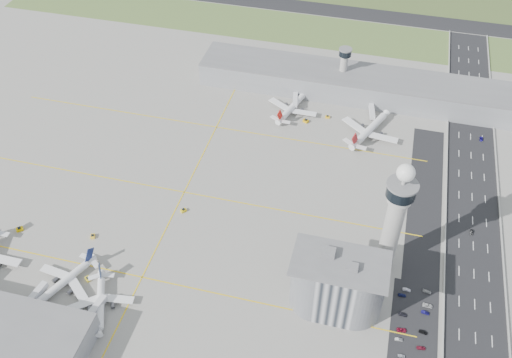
% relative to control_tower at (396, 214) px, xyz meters
% --- Properties ---
extents(ground, '(1000.00, 1000.00, 0.00)m').
position_rel_control_tower_xyz_m(ground, '(-72.00, -8.00, -35.04)').
color(ground, '#9A978F').
extents(grass_strip_0, '(480.00, 50.00, 0.08)m').
position_rel_control_tower_xyz_m(grass_strip_0, '(-92.00, 217.00, -35.00)').
color(grass_strip_0, '#47622E').
rests_on(grass_strip_0, ground).
extents(runway, '(480.00, 22.00, 0.10)m').
position_rel_control_tower_xyz_m(runway, '(-92.00, 254.00, -34.98)').
color(runway, black).
rests_on(runway, ground).
extents(highway, '(28.00, 500.00, 0.10)m').
position_rel_control_tower_xyz_m(highway, '(43.00, -8.00, -34.99)').
color(highway, black).
rests_on(highway, ground).
extents(barrier_left, '(0.60, 500.00, 1.20)m').
position_rel_control_tower_xyz_m(barrier_left, '(29.00, -8.00, -34.44)').
color(barrier_left, '#9E9E99').
rests_on(barrier_left, ground).
extents(barrier_right, '(0.60, 500.00, 1.20)m').
position_rel_control_tower_xyz_m(barrier_right, '(57.00, -8.00, -34.44)').
color(barrier_right, '#9E9E99').
rests_on(barrier_right, ground).
extents(landside_road, '(18.00, 260.00, 0.08)m').
position_rel_control_tower_xyz_m(landside_road, '(18.00, -18.00, -35.00)').
color(landside_road, black).
rests_on(landside_road, ground).
extents(parking_lot, '(20.00, 44.00, 0.10)m').
position_rel_control_tower_xyz_m(parking_lot, '(16.00, -30.00, -34.99)').
color(parking_lot, black).
rests_on(parking_lot, ground).
extents(taxiway_line_h_0, '(260.00, 0.60, 0.01)m').
position_rel_control_tower_xyz_m(taxiway_line_h_0, '(-112.00, -38.00, -35.04)').
color(taxiway_line_h_0, yellow).
rests_on(taxiway_line_h_0, ground).
extents(taxiway_line_h_1, '(260.00, 0.60, 0.01)m').
position_rel_control_tower_xyz_m(taxiway_line_h_1, '(-112.00, 22.00, -35.04)').
color(taxiway_line_h_1, yellow).
rests_on(taxiway_line_h_1, ground).
extents(taxiway_line_h_2, '(260.00, 0.60, 0.01)m').
position_rel_control_tower_xyz_m(taxiway_line_h_2, '(-112.00, 82.00, -35.04)').
color(taxiway_line_h_2, yellow).
rests_on(taxiway_line_h_2, ground).
extents(taxiway_line_v, '(0.60, 260.00, 0.01)m').
position_rel_control_tower_xyz_m(taxiway_line_v, '(-112.00, 22.00, -35.04)').
color(taxiway_line_v, yellow).
rests_on(taxiway_line_v, ground).
extents(control_tower, '(14.00, 14.00, 64.50)m').
position_rel_control_tower_xyz_m(control_tower, '(0.00, 0.00, 0.00)').
color(control_tower, '#ADAAA5').
rests_on(control_tower, ground).
extents(secondary_tower, '(8.60, 8.60, 31.90)m').
position_rel_control_tower_xyz_m(secondary_tower, '(-42.00, 142.00, -16.24)').
color(secondary_tower, '#ADAAA5').
rests_on(secondary_tower, ground).
extents(admin_building, '(42.00, 24.00, 33.50)m').
position_rel_control_tower_xyz_m(admin_building, '(-20.01, -30.00, -19.74)').
color(admin_building, '#B2B2B7').
rests_on(admin_building, ground).
extents(terminal_pier, '(210.00, 32.00, 15.80)m').
position_rel_control_tower_xyz_m(terminal_pier, '(-32.00, 140.00, -27.14)').
color(terminal_pier, gray).
rests_on(terminal_pier, ground).
extents(airplane_near_b, '(44.78, 47.73, 10.64)m').
position_rel_control_tower_xyz_m(airplane_near_b, '(-145.44, -51.86, -29.72)').
color(airplane_near_b, white).
rests_on(airplane_near_b, ground).
extents(airplane_near_c, '(42.81, 45.54, 10.12)m').
position_rel_control_tower_xyz_m(airplane_near_c, '(-123.44, -58.30, -29.98)').
color(airplane_near_c, white).
rests_on(airplane_near_c, ground).
extents(airplane_far_a, '(44.23, 48.38, 11.32)m').
position_rel_control_tower_xyz_m(airplane_far_a, '(-69.06, 111.17, -29.38)').
color(airplane_far_a, white).
rests_on(airplane_far_a, ground).
extents(airplane_far_b, '(53.14, 56.73, 12.68)m').
position_rel_control_tower_xyz_m(airplane_far_b, '(-17.87, 99.61, -28.70)').
color(airplane_far_b, white).
rests_on(airplane_far_b, ground).
extents(jet_bridge_near_1, '(5.39, 14.31, 5.70)m').
position_rel_control_tower_xyz_m(jet_bridge_near_1, '(-155.00, -69.00, -32.19)').
color(jet_bridge_near_1, silver).
rests_on(jet_bridge_near_1, ground).
extents(jet_bridge_near_2, '(5.39, 14.31, 5.70)m').
position_rel_control_tower_xyz_m(jet_bridge_near_2, '(-125.00, -69.00, -32.19)').
color(jet_bridge_near_2, silver).
rests_on(jet_bridge_near_2, ground).
extents(jet_bridge_far_0, '(5.39, 14.31, 5.70)m').
position_rel_control_tower_xyz_m(jet_bridge_far_0, '(-70.00, 124.00, -32.19)').
color(jet_bridge_far_0, silver).
rests_on(jet_bridge_far_0, ground).
extents(jet_bridge_far_1, '(5.39, 14.31, 5.70)m').
position_rel_control_tower_xyz_m(jet_bridge_far_1, '(-20.00, 124.00, -32.19)').
color(jet_bridge_far_1, silver).
rests_on(jet_bridge_far_1, ground).
extents(tug_0, '(4.15, 4.04, 2.00)m').
position_rel_control_tower_xyz_m(tug_0, '(-185.24, -25.79, -34.04)').
color(tug_0, '#E6B700').
rests_on(tug_0, ground).
extents(tug_1, '(3.65, 3.47, 1.75)m').
position_rel_control_tower_xyz_m(tug_1, '(-136.45, -45.87, -34.17)').
color(tug_1, yellow).
rests_on(tug_1, ground).
extents(tug_2, '(2.92, 3.46, 1.71)m').
position_rel_control_tower_xyz_m(tug_2, '(-146.27, -20.74, -34.19)').
color(tug_2, yellow).
rests_on(tug_2, ground).
extents(tug_3, '(3.55, 3.63, 1.75)m').
position_rel_control_tower_xyz_m(tug_3, '(-107.33, 8.14, -34.17)').
color(tug_3, yellow).
rests_on(tug_3, ground).
extents(tug_4, '(4.03, 3.51, 1.96)m').
position_rel_control_tower_xyz_m(tug_4, '(-58.49, 101.28, -34.06)').
color(tug_4, '#D89D07').
rests_on(tug_4, ground).
extents(tug_5, '(2.99, 2.25, 1.61)m').
position_rel_control_tower_xyz_m(tug_5, '(-45.83, 109.09, -34.24)').
color(tug_5, yellow).
rests_on(tug_5, ground).
extents(car_lot_0, '(3.28, 1.53, 1.08)m').
position_rel_control_tower_xyz_m(car_lot_0, '(12.00, -49.08, -34.50)').
color(car_lot_0, '#B7BBC5').
rests_on(car_lot_0, ground).
extents(car_lot_1, '(3.53, 1.54, 1.13)m').
position_rel_control_tower_xyz_m(car_lot_1, '(10.30, -41.51, -34.48)').
color(car_lot_1, '#ABABAB').
rests_on(car_lot_1, ground).
extents(car_lot_2, '(4.61, 2.53, 1.22)m').
position_rel_control_tower_xyz_m(car_lot_2, '(11.13, -36.48, -34.43)').
color(car_lot_2, maroon).
rests_on(car_lot_2, ground).
extents(car_lot_3, '(4.18, 1.97, 1.18)m').
position_rel_control_tower_xyz_m(car_lot_3, '(11.07, -28.15, -34.45)').
color(car_lot_3, black).
rests_on(car_lot_3, ground).
extents(car_lot_4, '(3.81, 1.76, 1.26)m').
position_rel_control_tower_xyz_m(car_lot_4, '(10.07, -17.58, -34.41)').
color(car_lot_4, '#161C51').
rests_on(car_lot_4, ground).
extents(car_lot_5, '(3.76, 1.45, 1.22)m').
position_rel_control_tower_xyz_m(car_lot_5, '(11.89, -13.98, -34.43)').
color(car_lot_5, silver).
rests_on(car_lot_5, ground).
extents(car_lot_7, '(4.09, 2.11, 1.14)m').
position_rel_control_tower_xyz_m(car_lot_7, '(19.94, -43.25, -34.47)').
color(car_lot_7, maroon).
rests_on(car_lot_7, ground).
extents(car_lot_8, '(3.97, 2.11, 1.28)m').
position_rel_control_tower_xyz_m(car_lot_8, '(20.43, -35.14, -34.40)').
color(car_lot_8, black).
rests_on(car_lot_8, ground).
extents(car_lot_9, '(3.80, 1.69, 1.21)m').
position_rel_control_tower_xyz_m(car_lot_9, '(20.93, -24.67, -34.44)').
color(car_lot_9, '#110E52').
rests_on(car_lot_9, ground).
extents(car_lot_10, '(4.75, 2.38, 1.29)m').
position_rel_control_tower_xyz_m(car_lot_10, '(21.86, -20.52, -34.40)').
color(car_lot_10, silver).
rests_on(car_lot_10, ground).
extents(car_lot_11, '(4.27, 2.24, 1.18)m').
position_rel_control_tower_xyz_m(car_lot_11, '(21.26, -12.61, -34.45)').
color(car_lot_11, '#99999A').
rests_on(car_lot_11, ground).
extents(car_hw_1, '(1.43, 3.65, 1.18)m').
position_rel_control_tower_xyz_m(car_hw_1, '(42.15, 30.97, -34.45)').
color(car_hw_1, black).
rests_on(car_hw_1, ground).
extents(car_hw_2, '(2.17, 4.35, 1.18)m').
position_rel_control_tower_xyz_m(car_hw_2, '(49.21, 110.83, -34.45)').
color(car_hw_2, navy).
rests_on(car_hw_2, ground).
extents(car_hw_4, '(1.32, 3.21, 1.09)m').
position_rel_control_tower_xyz_m(car_hw_4, '(35.42, 172.06, -34.50)').
color(car_hw_4, '#95A0AB').
rests_on(car_hw_4, ground).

